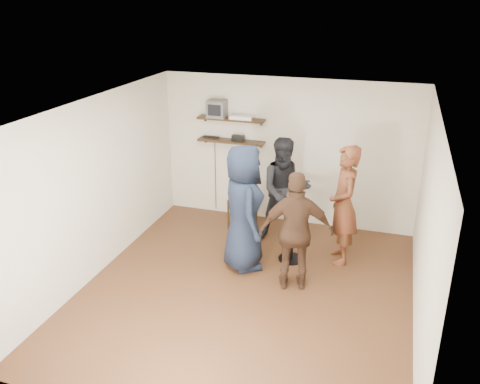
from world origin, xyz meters
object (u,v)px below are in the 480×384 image
at_px(crt_monitor, 217,109).
at_px(person_navy, 243,208).
at_px(person_plaid, 344,205).
at_px(dvd_deck, 242,117).
at_px(side_table, 243,201).
at_px(radio, 238,138).
at_px(person_dark, 285,190).
at_px(person_brown, 296,232).
at_px(drinks_table, 292,226).

height_order(crt_monitor, person_navy, crt_monitor).
bearing_deg(person_plaid, crt_monitor, -131.90).
distance_m(dvd_deck, side_table, 1.45).
height_order(radio, person_dark, person_dark).
height_order(person_plaid, person_navy, person_navy).
bearing_deg(person_brown, person_plaid, -133.86).
relative_size(drinks_table, person_dark, 0.52).
height_order(crt_monitor, person_plaid, crt_monitor).
bearing_deg(dvd_deck, person_navy, -72.13).
distance_m(crt_monitor, side_table, 1.67).
xyz_separation_m(crt_monitor, person_brown, (1.87, -2.04, -1.16)).
xyz_separation_m(crt_monitor, person_navy, (1.00, -1.70, -1.06)).
bearing_deg(dvd_deck, person_dark, -32.41).
distance_m(radio, drinks_table, 2.05).
xyz_separation_m(crt_monitor, dvd_deck, (0.46, 0.00, -0.12)).
bearing_deg(drinks_table, dvd_deck, 132.77).
bearing_deg(person_dark, drinks_table, -90.00).
distance_m(crt_monitor, person_brown, 3.00).
relative_size(crt_monitor, person_navy, 0.17).
height_order(dvd_deck, person_brown, dvd_deck).
height_order(crt_monitor, person_brown, crt_monitor).
distance_m(crt_monitor, radio, 0.63).
relative_size(side_table, person_dark, 0.36).
distance_m(crt_monitor, drinks_table, 2.55).
bearing_deg(side_table, drinks_table, -40.69).
bearing_deg(person_brown, crt_monitor, -63.10).
height_order(crt_monitor, dvd_deck, crt_monitor).
xyz_separation_m(drinks_table, person_plaid, (0.73, 0.23, 0.34)).
bearing_deg(person_dark, person_plaid, -46.72).
bearing_deg(dvd_deck, person_brown, -55.35).
relative_size(side_table, person_navy, 0.33).
xyz_separation_m(side_table, person_plaid, (1.81, -0.69, 0.43)).
height_order(crt_monitor, radio, crt_monitor).
xyz_separation_m(drinks_table, person_dark, (-0.28, 0.71, 0.29)).
distance_m(drinks_table, person_navy, 0.85).
bearing_deg(person_dark, dvd_deck, 126.32).
bearing_deg(radio, drinks_table, -45.53).
xyz_separation_m(dvd_deck, person_dark, (0.93, -0.59, -1.02)).
distance_m(side_table, person_navy, 1.46).
distance_m(radio, person_plaid, 2.35).
distance_m(side_table, person_plaid, 1.99).
xyz_separation_m(radio, person_brown, (1.49, -2.04, -0.66)).
distance_m(person_dark, person_navy, 1.17).
bearing_deg(person_brown, drinks_table, -90.00).
relative_size(person_dark, person_navy, 0.91).
xyz_separation_m(dvd_deck, person_navy, (0.55, -1.70, -0.94)).
distance_m(dvd_deck, person_dark, 1.50).
bearing_deg(person_dark, person_brown, -92.86).
xyz_separation_m(side_table, person_brown, (1.29, -1.67, 0.36)).
bearing_deg(drinks_table, crt_monitor, 141.91).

